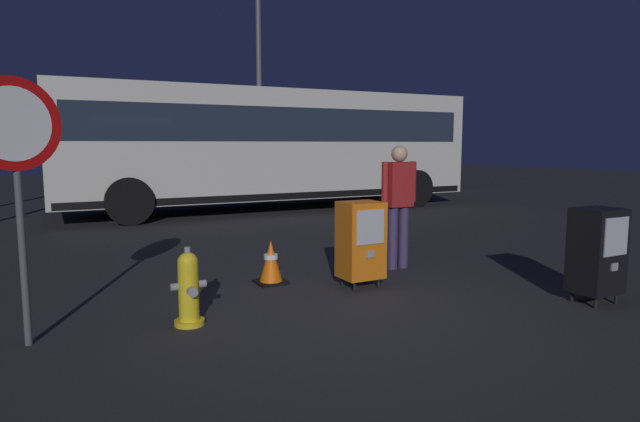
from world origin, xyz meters
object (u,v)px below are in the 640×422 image
object	(u,v)px
pedestrian	(399,199)
bus_near	(270,143)
traffic_cone	(271,262)
bus_far	(316,144)
newspaper_box_primary	(597,251)
stop_sign	(16,155)
street_light_near_right	(258,35)
newspaper_box_secondary	(361,240)
fire_hydrant	(189,289)

from	to	relation	value
pedestrian	bus_near	world-z (taller)	bus_near
traffic_cone	bus_far	size ratio (longest dim) A/B	0.05
newspaper_box_primary	stop_sign	distance (m)	5.63
bus_near	street_light_near_right	world-z (taller)	street_light_near_right
bus_far	street_light_near_right	distance (m)	5.66
newspaper_box_secondary	stop_sign	world-z (taller)	stop_sign
pedestrian	newspaper_box_primary	bearing A→B (deg)	-69.22
newspaper_box_primary	bus_near	size ratio (longest dim) A/B	0.10
newspaper_box_secondary	pedestrian	size ratio (longest dim) A/B	0.61
bus_near	street_light_near_right	size ratio (longest dim) A/B	1.32
traffic_cone	bus_near	bearing A→B (deg)	67.28
stop_sign	newspaper_box_secondary	bearing A→B (deg)	4.72
newspaper_box_secondary	pedestrian	distance (m)	1.22
fire_hydrant	bus_far	bearing A→B (deg)	57.91
stop_sign	street_light_near_right	distance (m)	10.92
stop_sign	bus_near	size ratio (longest dim) A/B	0.21
fire_hydrant	street_light_near_right	size ratio (longest dim) A/B	0.09
stop_sign	bus_far	xyz separation A→B (m)	(9.12, 12.29, 0.11)
street_light_near_right	pedestrian	bearing A→B (deg)	-98.23
fire_hydrant	stop_sign	distance (m)	1.83
bus_near	bus_far	size ratio (longest dim) A/B	0.99
fire_hydrant	stop_sign	bearing A→B (deg)	175.04
fire_hydrant	newspaper_box_primary	world-z (taller)	newspaper_box_primary
pedestrian	bus_near	size ratio (longest dim) A/B	0.16
newspaper_box_secondary	stop_sign	distance (m)	3.64
newspaper_box_primary	pedestrian	size ratio (longest dim) A/B	0.61
pedestrian	bus_far	xyz separation A→B (m)	(4.65, 11.39, 0.76)
newspaper_box_secondary	pedestrian	world-z (taller)	pedestrian
newspaper_box_primary	bus_far	bearing A→B (deg)	74.64
newspaper_box_primary	bus_far	distance (m)	14.28
newspaper_box_secondary	street_light_near_right	distance (m)	9.71
fire_hydrant	traffic_cone	distance (m)	1.66
pedestrian	street_light_near_right	bearing A→B (deg)	81.77
pedestrian	newspaper_box_secondary	bearing A→B (deg)	-148.11
newspaper_box_primary	pedestrian	xyz separation A→B (m)	(-0.88, 2.33, 0.38)
pedestrian	street_light_near_right	world-z (taller)	street_light_near_right
fire_hydrant	newspaper_box_secondary	xyz separation A→B (m)	(2.14, 0.40, 0.22)
traffic_cone	bus_far	distance (m)	13.16
traffic_cone	street_light_near_right	bearing A→B (deg)	69.23
stop_sign	bus_near	distance (m)	9.71
newspaper_box_primary	traffic_cone	xyz separation A→B (m)	(-2.74, 2.38, -0.31)
bus_far	newspaper_box_secondary	bearing A→B (deg)	-110.03
stop_sign	pedestrian	distance (m)	4.60
bus_near	fire_hydrant	bearing A→B (deg)	-116.42
newspaper_box_secondary	bus_near	size ratio (longest dim) A/B	0.10
bus_near	newspaper_box_secondary	bearing A→B (deg)	-103.96
bus_far	traffic_cone	bearing A→B (deg)	-114.72
newspaper_box_secondary	pedestrian	xyz separation A→B (m)	(0.98, 0.61, 0.38)
newspaper_box_secondary	bus_far	world-z (taller)	bus_far
street_light_near_right	bus_far	bearing A→B (deg)	44.29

